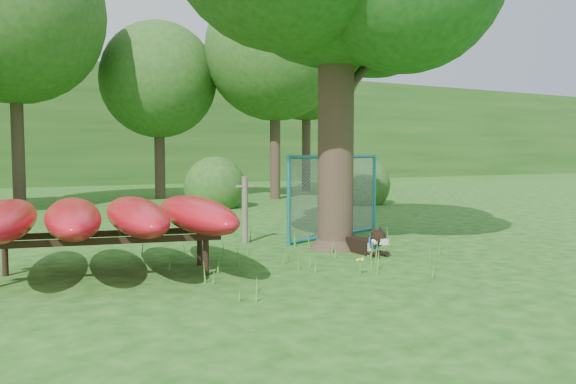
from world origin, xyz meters
name	(u,v)px	position (x,y,z in m)	size (l,w,h in m)	color
ground	(317,272)	(0.00, 0.00, 0.00)	(80.00, 80.00, 0.00)	#174D0F
wooden_post	(245,208)	(0.15, 2.72, 0.63)	(0.32, 0.12, 1.18)	#615A49
kayak_rack	(105,217)	(-2.54, 1.14, 0.77)	(3.23, 3.47, 1.01)	black
husky_dog	(366,243)	(1.40, 0.81, 0.17)	(0.28, 1.09, 0.49)	black
fence_section	(335,196)	(1.94, 2.54, 0.78)	(2.55, 0.92, 2.60)	teal
wildflower_clump	(360,261)	(0.41, -0.41, 0.18)	(0.10, 0.11, 0.23)	#468F2F
bg_tree_b	(14,14)	(-3.00, 12.00, 5.61)	(5.20, 5.20, 8.22)	#37281E
bg_tree_c	(159,80)	(1.50, 13.00, 4.11)	(4.00, 4.00, 6.12)	#37281E
bg_tree_d	(275,51)	(5.00, 11.00, 5.08)	(4.80, 4.80, 7.50)	#37281E
bg_tree_e	(306,65)	(8.00, 14.00, 5.23)	(4.60, 4.60, 7.55)	#37281E
shrub_right	(361,204)	(6.50, 8.00, 0.00)	(1.80, 1.80, 1.80)	#24511A
shrub_mid	(215,208)	(2.00, 9.00, 0.00)	(1.80, 1.80, 1.80)	#24511A
wooded_hillside	(61,128)	(0.00, 28.00, 3.00)	(80.00, 12.00, 6.00)	#24511A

